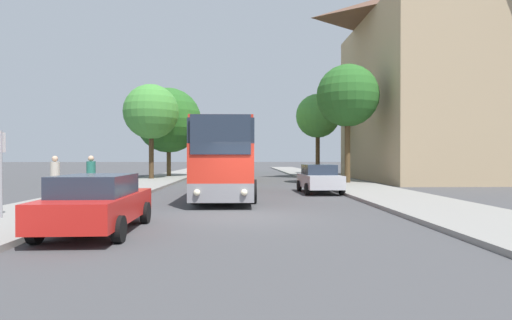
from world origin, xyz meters
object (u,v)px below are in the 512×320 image
bus_front (227,159)px  pedestrian_waiting_far (55,178)px  tree_right_near (348,96)px  tree_right_mid (318,116)px  bus_stop_sign (1,164)px  parked_car_left_curb (97,202)px  bus_middle (229,159)px  tree_left_near (169,120)px  pedestrian_waiting_near (91,177)px  parked_car_right_near (319,178)px  tree_left_far (151,112)px  bus_rear (236,158)px

bus_front → pedestrian_waiting_far: 7.76m
tree_right_near → tree_right_mid: tree_right_near is taller
bus_front → bus_stop_sign: (-6.34, -8.04, -0.12)m
parked_car_left_curb → tree_right_near: (11.15, 17.58, 5.48)m
pedestrian_waiting_far → parked_car_left_curb: bearing=112.0°
bus_middle → bus_stop_sign: bearing=-104.4°
parked_car_left_curb → tree_left_near: bearing=95.6°
pedestrian_waiting_near → tree_right_mid: tree_right_mid is taller
parked_car_left_curb → tree_left_near: size_ratio=0.52×
parked_car_left_curb → tree_right_near: bearing=56.5°
parked_car_right_near → parked_car_left_curb: bearing=53.2°
bus_middle → tree_right_near: 11.94m
bus_middle → pedestrian_waiting_near: 18.84m
bus_front → tree_left_near: size_ratio=1.36×
tree_left_far → tree_right_near: tree_right_near is taller
bus_front → parked_car_left_curb: (-2.97, -9.66, -1.09)m
pedestrian_waiting_far → tree_right_near: size_ratio=0.22×
pedestrian_waiting_far → tree_left_near: tree_left_near is taller
tree_right_mid → pedestrian_waiting_far: bearing=-124.9°
bus_front → tree_left_near: bearing=109.4°
bus_rear → pedestrian_waiting_far: (-6.84, -33.67, -0.73)m
bus_middle → tree_right_mid: 9.62m
pedestrian_waiting_far → tree_right_mid: size_ratio=0.24×
bus_front → pedestrian_waiting_near: 6.45m
pedestrian_waiting_far → tree_left_far: 17.83m
bus_stop_sign → tree_right_near: bearing=47.7°
bus_middle → parked_car_left_curb: size_ratio=2.68×
pedestrian_waiting_near → pedestrian_waiting_far: bearing=-7.7°
bus_stop_sign → bus_rear: bearing=80.6°
parked_car_right_near → tree_left_far: (-11.77, 12.30, 4.92)m
bus_rear → pedestrian_waiting_near: bus_rear is taller
bus_rear → parked_car_right_near: size_ratio=2.59×
tree_right_mid → tree_right_near: bearing=-88.3°
tree_right_near → pedestrian_waiting_near: bearing=-141.0°
pedestrian_waiting_far → tree_left_far: bearing=-100.4°
parked_car_left_curb → pedestrian_waiting_far: size_ratio=2.36×
bus_middle → tree_left_far: bearing=-168.8°
parked_car_left_curb → tree_left_far: tree_left_far is taller
bus_middle → tree_left_far: size_ratio=1.48×
pedestrian_waiting_far → tree_right_near: (15.03, 11.49, 5.17)m
bus_front → tree_right_mid: (7.90, 17.58, 3.96)m
bus_rear → bus_stop_sign: 38.67m
bus_rear → pedestrian_waiting_far: size_ratio=5.63×
bus_front → tree_left_near: 19.42m
bus_middle → parked_car_right_near: (5.29, -13.56, -0.95)m
tree_left_near → bus_rear: bearing=62.7°
bus_middle → pedestrian_waiting_far: (-6.45, -18.48, -0.66)m
bus_rear → tree_left_near: 14.03m
bus_front → pedestrian_waiting_near: bearing=-149.7°
pedestrian_waiting_near → tree_left_far: size_ratio=0.24×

